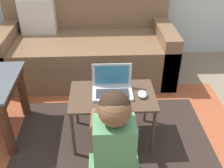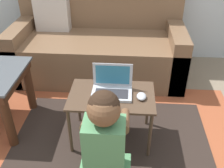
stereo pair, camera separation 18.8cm
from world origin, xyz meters
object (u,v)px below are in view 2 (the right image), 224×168
(computer_mouse, at_px, (141,96))
(laptop_desk, at_px, (111,100))
(couch, at_px, (98,46))
(laptop, at_px, (112,89))
(person_seated, at_px, (105,147))

(computer_mouse, bearing_deg, laptop_desk, 173.09)
(couch, bearing_deg, laptop, -77.63)
(laptop, relative_size, person_seated, 0.39)
(laptop_desk, bearing_deg, computer_mouse, -6.91)
(laptop_desk, distance_m, computer_mouse, 0.22)
(laptop_desk, distance_m, laptop, 0.09)
(laptop, bearing_deg, person_seated, -91.12)
(laptop_desk, bearing_deg, person_seated, -91.00)
(couch, distance_m, laptop_desk, 1.08)
(laptop_desk, xyz_separation_m, computer_mouse, (0.21, -0.03, 0.06))
(couch, height_order, computer_mouse, couch)
(person_seated, bearing_deg, laptop, 88.88)
(laptop_desk, distance_m, person_seated, 0.43)
(laptop, relative_size, computer_mouse, 3.09)
(person_seated, bearing_deg, computer_mouse, 61.52)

